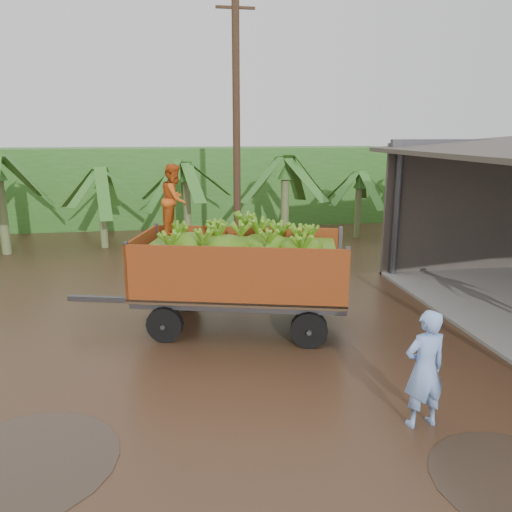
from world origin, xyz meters
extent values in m
plane|color=black|center=(0.00, 0.00, 0.00)|extent=(100.00, 100.00, 0.00)
cube|color=#2D661E|center=(-2.00, 16.00, 1.80)|extent=(22.00, 3.00, 3.60)
cube|color=#47474C|center=(-2.90, 3.16, 0.55)|extent=(1.78, 0.58, 0.12)
imported|color=#C35117|center=(-1.24, 2.81, 2.88)|extent=(0.77, 0.88, 1.54)
imported|color=#80A7EA|center=(2.32, -1.97, 0.92)|extent=(0.72, 0.52, 1.84)
cylinder|color=#47301E|center=(0.79, 8.05, 4.30)|extent=(0.24, 0.24, 8.60)
cube|color=#47301E|center=(0.79, 8.05, 7.95)|extent=(1.20, 0.08, 0.08)
camera|label=1|loc=(-1.21, -8.21, 4.32)|focal=35.00mm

